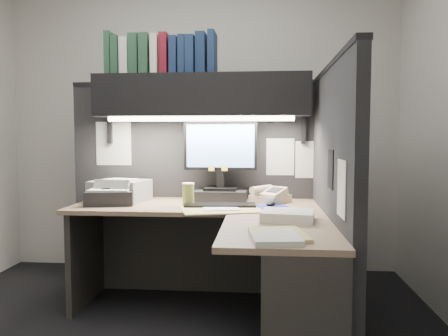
% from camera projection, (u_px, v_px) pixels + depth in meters
% --- Properties ---
extents(wall_back, '(3.50, 0.04, 2.70)m').
position_uv_depth(wall_back, '(200.00, 121.00, 3.96)').
color(wall_back, beige).
rests_on(wall_back, floor).
extents(wall_front, '(3.50, 0.04, 2.70)m').
position_uv_depth(wall_front, '(12.00, 69.00, 0.98)').
color(wall_front, beige).
rests_on(wall_front, floor).
extents(partition_back, '(1.90, 0.06, 1.60)m').
position_uv_depth(partition_back, '(194.00, 188.00, 3.43)').
color(partition_back, black).
rests_on(partition_back, floor).
extents(partition_right, '(0.06, 1.50, 1.60)m').
position_uv_depth(partition_right, '(332.00, 204.00, 2.60)').
color(partition_right, black).
rests_on(partition_right, floor).
extents(desk, '(1.70, 1.53, 0.73)m').
position_uv_depth(desk, '(237.00, 270.00, 2.49)').
color(desk, '#987C61').
rests_on(desk, floor).
extents(overhead_shelf, '(1.55, 0.34, 0.30)m').
position_uv_depth(overhead_shelf, '(202.00, 96.00, 3.19)').
color(overhead_shelf, black).
rests_on(overhead_shelf, partition_back).
extents(task_light_tube, '(1.32, 0.04, 0.04)m').
position_uv_depth(task_light_tube, '(200.00, 119.00, 3.06)').
color(task_light_tube, white).
rests_on(task_light_tube, overhead_shelf).
extents(monitor, '(0.54, 0.25, 0.59)m').
position_uv_depth(monitor, '(221.00, 169.00, 3.23)').
color(monitor, black).
rests_on(monitor, desk).
extents(keyboard, '(0.49, 0.20, 0.02)m').
position_uv_depth(keyboard, '(220.00, 205.00, 2.93)').
color(keyboard, black).
rests_on(keyboard, desk).
extents(mousepad, '(0.30, 0.29, 0.00)m').
position_uv_depth(mousepad, '(270.00, 207.00, 2.93)').
color(mousepad, navy).
rests_on(mousepad, desk).
extents(mouse, '(0.08, 0.11, 0.03)m').
position_uv_depth(mouse, '(270.00, 204.00, 2.94)').
color(mouse, black).
rests_on(mouse, mousepad).
extents(telephone, '(0.31, 0.31, 0.09)m').
position_uv_depth(telephone, '(270.00, 196.00, 3.14)').
color(telephone, tan).
rests_on(telephone, desk).
extents(coffee_cup, '(0.10, 0.10, 0.15)m').
position_uv_depth(coffee_cup, '(188.00, 195.00, 2.97)').
color(coffee_cup, '#B7A749').
rests_on(coffee_cup, desk).
extents(printer, '(0.43, 0.38, 0.15)m').
position_uv_depth(printer, '(120.00, 190.00, 3.23)').
color(printer, gray).
rests_on(printer, desk).
extents(notebook_stack, '(0.37, 0.33, 0.10)m').
position_uv_depth(notebook_stack, '(111.00, 197.00, 3.06)').
color(notebook_stack, black).
rests_on(notebook_stack, desk).
extents(open_folder, '(0.57, 0.46, 0.01)m').
position_uv_depth(open_folder, '(221.00, 210.00, 2.80)').
color(open_folder, '#D0C175').
rests_on(open_folder, desk).
extents(paper_stack_a, '(0.32, 0.28, 0.06)m').
position_uv_depth(paper_stack_a, '(288.00, 216.00, 2.46)').
color(paper_stack_a, white).
rests_on(paper_stack_a, desk).
extents(paper_stack_b, '(0.25, 0.29, 0.03)m').
position_uv_depth(paper_stack_b, '(275.00, 238.00, 1.98)').
color(paper_stack_b, white).
rests_on(paper_stack_b, desk).
extents(manila_stack, '(0.30, 0.35, 0.02)m').
position_uv_depth(manila_stack, '(279.00, 235.00, 2.06)').
color(manila_stack, '#D0C175').
rests_on(manila_stack, desk).
extents(binder_row, '(0.80, 0.26, 0.31)m').
position_uv_depth(binder_row, '(161.00, 56.00, 3.20)').
color(binder_row, '#254B34').
rests_on(binder_row, overhead_shelf).
extents(pinned_papers, '(1.76, 1.31, 0.51)m').
position_uv_depth(pinned_papers, '(242.00, 158.00, 3.01)').
color(pinned_papers, white).
rests_on(pinned_papers, partition_back).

